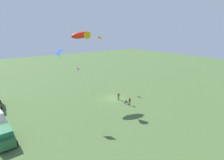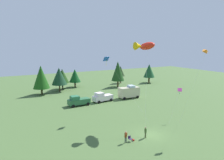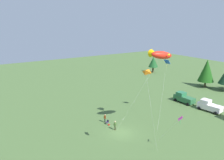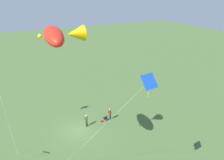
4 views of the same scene
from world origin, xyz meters
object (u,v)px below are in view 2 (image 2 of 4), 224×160
backpack_on_grass (133,140)px  kite_large_fish (145,46)px  van_camper_beige (129,92)px  kite_diamond_rainbow (179,91)px  person_kite_flyer (146,131)px  kite_delta_orange (207,51)px  truck_green_flatbed (78,101)px  folding_chair (130,138)px  person_spectator (126,136)px  truck_white_pickup (102,97)px  kite_diamond_blue (107,60)px

backpack_on_grass → kite_large_fish: 15.98m
van_camper_beige → kite_diamond_rainbow: (-0.57, -17.95, 3.74)m
person_kite_flyer → kite_delta_orange: 15.49m
backpack_on_grass → truck_green_flatbed: bearing=91.7°
folding_chair → truck_green_flatbed: 21.41m
folding_chair → backpack_on_grass: 0.67m
folding_chair → person_spectator: 0.94m
van_camper_beige → kite_large_fish: 21.23m
backpack_on_grass → person_spectator: bearing=-178.9°
backpack_on_grass → person_kite_flyer: bearing=-0.6°
kite_large_fish → truck_white_pickup: bearing=91.7°
backpack_on_grass → kite_delta_orange: bearing=-9.7°
backpack_on_grass → van_camper_beige: van_camper_beige is taller
truck_green_flatbed → kite_large_fish: (6.86, -15.53, 12.50)m
truck_white_pickup → van_camper_beige: bearing=171.1°
person_kite_flyer → van_camper_beige: bearing=119.8°
person_kite_flyer → backpack_on_grass: 2.37m
folding_chair → truck_white_pickup: size_ratio=0.16×
folding_chair → kite_diamond_rainbow: 14.82m
truck_green_flatbed → truck_white_pickup: bearing=-177.3°
folding_chair → kite_large_fish: (6.77, 5.87, 13.11)m
person_spectator → van_camper_beige: bearing=132.4°
folding_chair → kite_diamond_blue: (2.59, 12.09, 10.36)m
backpack_on_grass → kite_diamond_rainbow: (12.88, 3.93, 5.27)m
folding_chair → van_camper_beige: size_ratio=0.15×
person_kite_flyer → van_camper_beige: 24.64m
person_spectator → kite_delta_orange: (13.32, -2.02, 11.82)m
person_kite_flyer → kite_diamond_blue: size_ratio=0.15×
backpack_on_grass → van_camper_beige: 25.74m
van_camper_beige → kite_delta_orange: 26.46m
person_kite_flyer → kite_diamond_rainbow: 12.21m
folding_chair → kite_diamond_blue: size_ratio=0.07×
kite_large_fish → kite_diamond_blue: bearing=123.9°
kite_diamond_blue → kite_diamond_rainbow: bearing=-37.1°
kite_diamond_rainbow → kite_delta_orange: bearing=-98.4°
truck_green_flatbed → kite_delta_orange: kite_delta_orange is taller
van_camper_beige → kite_large_fish: (-7.25, -15.97, 11.95)m
folding_chair → kite_diamond_rainbow: kite_diamond_rainbow is taller
van_camper_beige → kite_diamond_rainbow: bearing=-88.3°
person_kite_flyer → truck_white_pickup: bearing=137.9°
person_spectator → truck_white_pickup: size_ratio=0.33×
van_camper_beige → kite_delta_orange: bearing=-89.9°
kite_diamond_blue → van_camper_beige: bearing=40.5°
backpack_on_grass → kite_large_fish: size_ratio=0.02×
person_spectator → kite_diamond_rainbow: 15.38m
van_camper_beige → folding_chair: bearing=-119.1°
person_kite_flyer → van_camper_beige: (11.27, 21.91, 0.62)m
person_kite_flyer → person_spectator: bearing=-123.0°
truck_white_pickup → kite_delta_orange: 27.49m
person_spectator → kite_diamond_rainbow: bearing=92.0°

